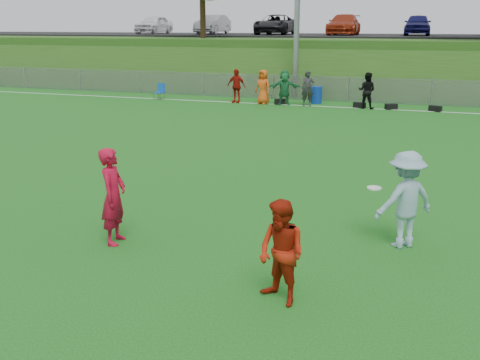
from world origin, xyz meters
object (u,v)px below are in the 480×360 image
at_px(recycling_bin, 316,95).
at_px(player_blue, 405,200).
at_px(frisbee, 374,188).
at_px(player_red_left, 113,196).
at_px(player_red_center, 281,253).

bearing_deg(recycling_bin, player_blue, -74.94).
bearing_deg(frisbee, player_red_left, -161.17).
bearing_deg(player_red_left, player_red_center, -118.70).
bearing_deg(player_red_center, player_blue, 90.18).
xyz_separation_m(player_red_left, frisbee, (4.46, 1.52, 0.14)).
bearing_deg(player_red_left, player_blue, -83.03).
height_order(player_red_left, frisbee, player_red_left).
bearing_deg(player_red_center, frisbee, 100.15).
distance_m(player_red_left, frisbee, 4.72).
xyz_separation_m(player_red_left, player_blue, (5.01, 1.45, -0.01)).
bearing_deg(player_blue, recycling_bin, -112.78).
distance_m(player_red_left, recycling_bin, 18.98).
xyz_separation_m(player_red_center, recycling_bin, (-3.12, 20.18, -0.35)).
bearing_deg(recycling_bin, player_red_left, -90.88).
bearing_deg(player_red_center, player_red_left, -168.43).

